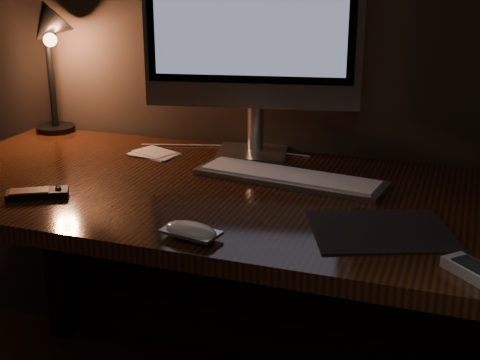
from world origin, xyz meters
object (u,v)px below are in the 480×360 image
(desk_lamp, at_px, (49,46))
(media_remote, at_px, (37,193))
(mouse, at_px, (191,233))
(keyboard, at_px, (289,177))
(monitor, at_px, (252,22))
(desk, at_px, (234,226))

(desk_lamp, bearing_deg, media_remote, -38.37)
(mouse, height_order, media_remote, media_remote)
(keyboard, distance_m, desk_lamp, 0.88)
(media_remote, height_order, desk_lamp, desk_lamp)
(monitor, distance_m, desk_lamp, 0.66)
(monitor, bearing_deg, keyboard, -60.32)
(desk, xyz_separation_m, mouse, (0.04, -0.37, 0.14))
(monitor, height_order, mouse, monitor)
(desk, distance_m, monitor, 0.55)
(media_remote, bearing_deg, mouse, -43.30)
(keyboard, bearing_deg, mouse, -94.98)
(mouse, relative_size, media_remote, 0.80)
(mouse, distance_m, desk_lamp, 0.98)
(media_remote, bearing_deg, desk, 4.28)
(monitor, height_order, media_remote, monitor)
(monitor, bearing_deg, mouse, -94.93)
(keyboard, xyz_separation_m, media_remote, (-0.53, -0.32, 0.00))
(desk, xyz_separation_m, desk_lamp, (-0.68, 0.23, 0.41))
(desk, bearing_deg, mouse, -83.46)
(monitor, bearing_deg, desk_lamp, 168.11)
(media_remote, bearing_deg, keyboard, 0.22)
(desk, bearing_deg, keyboard, 16.96)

